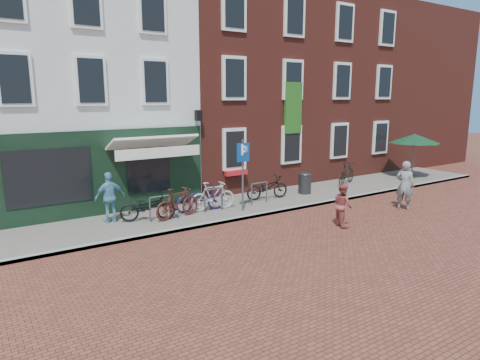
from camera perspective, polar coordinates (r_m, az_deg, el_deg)
ground at (r=14.91m, az=3.74°, el=-4.78°), size 80.00×80.00×0.00m
sidewalk at (r=16.64m, az=3.39°, el=-2.90°), size 24.00×3.00×0.10m
building_stucco at (r=18.80m, az=-22.51°, el=11.60°), size 8.00×8.00×9.00m
building_brick_mid at (r=21.30m, az=-3.30°, el=13.63°), size 6.00×8.00×10.00m
building_brick_right at (r=24.85m, az=9.11°, el=13.18°), size 6.00×8.00×10.00m
filler_right at (r=29.59m, az=18.64°, el=11.45°), size 7.00×8.00×9.00m
litter_bin at (r=17.86m, az=8.73°, el=-0.20°), size 0.53×0.53×0.98m
parking_sign at (r=14.72m, az=0.39°, el=2.19°), size 0.50×0.08×2.55m
parasol at (r=22.66m, az=22.48°, el=5.41°), size 2.45×2.45×2.28m
woman at (r=16.63m, az=21.33°, el=-0.66°), size 0.65×0.77×1.81m
boy at (r=13.91m, az=13.67°, el=-3.30°), size 0.69×0.79×1.39m
cafe_person at (r=14.19m, az=-17.12°, el=-2.26°), size 0.98×0.43×1.64m
bicycle_0 at (r=14.15m, az=-12.33°, el=-3.53°), size 1.88×1.17×0.93m
bicycle_1 at (r=14.27m, az=-8.42°, el=-3.05°), size 1.79×0.84×1.04m
bicycle_2 at (r=15.02m, az=-5.43°, el=-2.46°), size 1.84×0.85×0.93m
bicycle_3 at (r=15.10m, az=-3.69°, el=-2.15°), size 1.76×0.63×1.04m
bicycle_4 at (r=16.74m, az=3.69°, el=-1.00°), size 1.85×0.88×0.93m
bicycle_5 at (r=20.13m, az=14.17°, el=0.92°), size 1.79×1.06×1.04m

